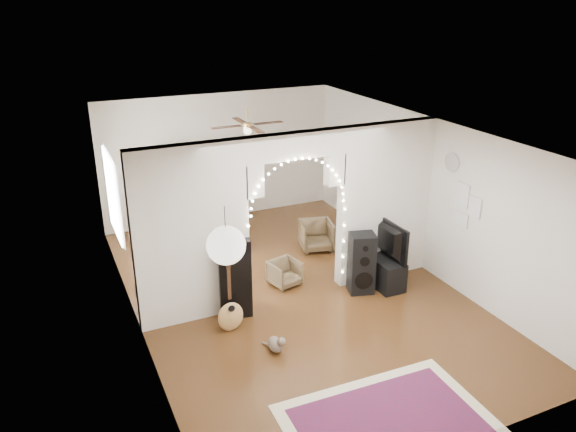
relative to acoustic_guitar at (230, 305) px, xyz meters
name	(u,v)px	position (x,y,z in m)	size (l,w,h in m)	color
floor	(295,293)	(1.30, 0.59, -0.42)	(7.50, 7.50, 0.00)	black
ceiling	(295,132)	(1.30, 0.59, 2.28)	(5.00, 7.50, 0.02)	white
wall_back	(220,157)	(1.30, 4.34, 0.93)	(5.00, 0.02, 2.70)	silver
wall_front	(456,346)	(1.30, -3.16, 0.93)	(5.00, 0.02, 2.70)	silver
wall_left	(132,246)	(-1.20, 0.59, 0.93)	(0.02, 7.50, 2.70)	silver
wall_right	(426,195)	(3.80, 0.59, 0.93)	(0.02, 7.50, 2.70)	silver
divider_wall	(295,213)	(1.30, 0.59, 1.00)	(5.00, 0.20, 2.70)	silver
fairy_lights	(299,208)	(1.30, 0.46, 1.13)	(1.64, 0.04, 1.60)	#FFEABF
window	(113,195)	(-1.17, 2.39, 1.08)	(0.04, 1.20, 1.40)	white
wall_clock	(453,162)	(3.78, -0.01, 1.68)	(0.31, 0.31, 0.03)	white
picture_frames	(465,206)	(3.78, -0.41, 1.08)	(0.02, 0.50, 0.70)	white
paper_lantern	(226,245)	(-0.60, -1.81, 1.83)	(0.40, 0.40, 0.40)	white
ceiling_fan	(248,125)	(1.30, 2.59, 1.98)	(1.10, 1.10, 0.30)	#B48D3C
area_rug	(393,427)	(1.02, -2.64, -0.41)	(2.37, 1.78, 0.02)	maroon
guitar_case	(235,279)	(0.21, 0.34, 0.21)	(0.48, 0.16, 1.26)	black
acoustic_guitar	(230,305)	(0.00, 0.00, 0.00)	(0.39, 0.16, 0.96)	tan
tabby_cat	(276,344)	(0.39, -0.75, -0.30)	(0.28, 0.43, 0.29)	brown
floor_speaker	(362,263)	(2.33, 0.21, 0.09)	(0.48, 0.44, 1.02)	black
media_console	(380,269)	(2.79, 0.34, -0.17)	(0.40, 1.00, 0.50)	black
tv	(382,239)	(2.79, 0.34, 0.39)	(1.07, 0.14, 0.62)	black
bookcase	(194,187)	(0.65, 4.09, 0.44)	(1.68, 0.43, 1.72)	#CAB192
dining_table	(209,215)	(0.59, 2.88, 0.26)	(1.27, 0.91, 0.76)	brown
flower_vase	(209,206)	(0.59, 2.88, 0.43)	(0.18, 0.18, 0.19)	silver
dining_chair_left	(285,273)	(1.28, 0.94, -0.20)	(0.46, 0.48, 0.43)	brown
dining_chair_right	(316,235)	(2.42, 1.98, -0.14)	(0.60, 0.61, 0.56)	brown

